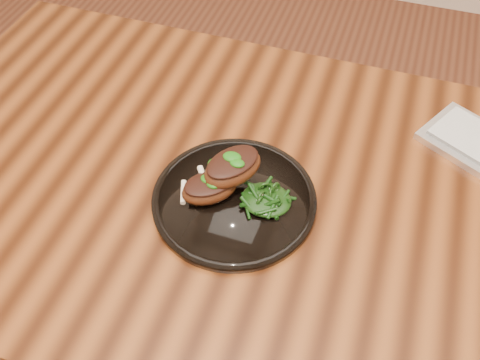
% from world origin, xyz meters
% --- Properties ---
extents(desk, '(1.60, 0.80, 0.75)m').
position_xyz_m(desk, '(0.00, 0.00, 0.67)').
color(desk, black).
rests_on(desk, ground).
extents(plate, '(0.28, 0.28, 0.02)m').
position_xyz_m(plate, '(-0.14, -0.04, 0.76)').
color(plate, black).
rests_on(plate, desk).
extents(lamb_chop_front, '(0.11, 0.11, 0.04)m').
position_xyz_m(lamb_chop_front, '(-0.18, -0.05, 0.79)').
color(lamb_chop_front, '#48200D').
rests_on(lamb_chop_front, plate).
extents(lamb_chop_back, '(0.12, 0.13, 0.05)m').
position_xyz_m(lamb_chop_back, '(-0.15, -0.02, 0.81)').
color(lamb_chop_back, '#48200D').
rests_on(lamb_chop_back, plate).
extents(herb_smear, '(0.07, 0.04, 0.00)m').
position_xyz_m(herb_smear, '(-0.17, 0.01, 0.77)').
color(herb_smear, '#0B4807').
rests_on(herb_smear, plate).
extents(greens_heap, '(0.08, 0.08, 0.03)m').
position_xyz_m(greens_heap, '(-0.08, -0.04, 0.78)').
color(greens_heap, black).
rests_on(greens_heap, plate).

